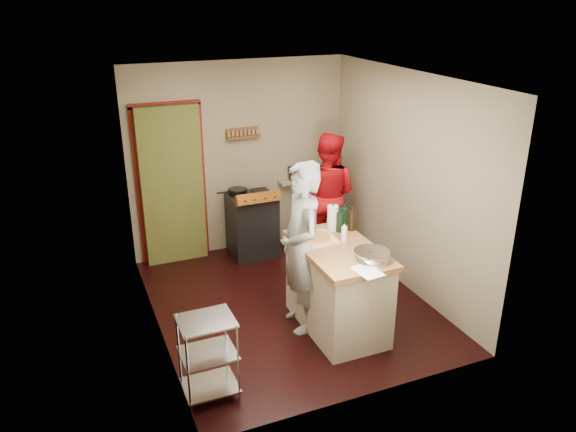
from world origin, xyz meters
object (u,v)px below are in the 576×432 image
object	(u,v)px
person_stripe	(301,248)
person_red	(327,195)
island	(338,286)
wire_shelving	(208,354)
stove	(252,224)

from	to	relation	value
person_stripe	person_red	size ratio (longest dim) A/B	1.09
person_red	island	bearing A→B (deg)	106.46
island	person_red	distance (m)	1.90
island	wire_shelving	bearing A→B (deg)	-160.59
island	person_red	size ratio (longest dim) A/B	0.80
stove	person_stripe	size ratio (longest dim) A/B	0.54
stove	wire_shelving	world-z (taller)	stove
stove	person_red	world-z (taller)	person_red
person_stripe	person_red	xyz separation A→B (m)	(1.06, 1.54, -0.07)
wire_shelving	person_stripe	world-z (taller)	person_stripe
wire_shelving	person_red	world-z (taller)	person_red
person_stripe	person_red	bearing A→B (deg)	150.39
person_stripe	person_red	distance (m)	1.87
stove	wire_shelving	xyz separation A→B (m)	(-1.33, -2.62, -0.01)
island	person_red	xyz separation A→B (m)	(0.71, 1.73, 0.35)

